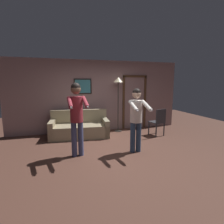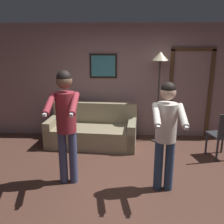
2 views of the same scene
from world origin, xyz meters
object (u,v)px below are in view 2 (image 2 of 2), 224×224
Objects in this scene: couch at (92,132)px; person_standing_right at (166,128)px; person_standing_left at (66,117)px; dining_chair_distant at (224,133)px; torchiere_lamp at (160,67)px.

person_standing_right reaches higher than couch.
person_standing_left is (-0.20, -1.60, 0.82)m from couch.
dining_chair_distant is at bearing 19.05° from person_standing_left.
torchiere_lamp reaches higher than person_standing_left.
person_standing_right is at bearing -53.89° from couch.
couch is 0.99× the size of torchiere_lamp.
person_standing_right is at bearing -94.83° from torchiere_lamp.
person_standing_right is at bearing -5.74° from person_standing_left.
person_standing_left is 1.92× the size of dining_chair_distant.
person_standing_left reaches higher than dining_chair_distant.
couch is 2.03m from torchiere_lamp.
person_standing_right is (1.47, -0.15, -0.10)m from person_standing_left.
torchiere_lamp is 2.16m from person_standing_right.
dining_chair_distant is at bearing -13.97° from couch.
couch is 1.19× the size of person_standing_right.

